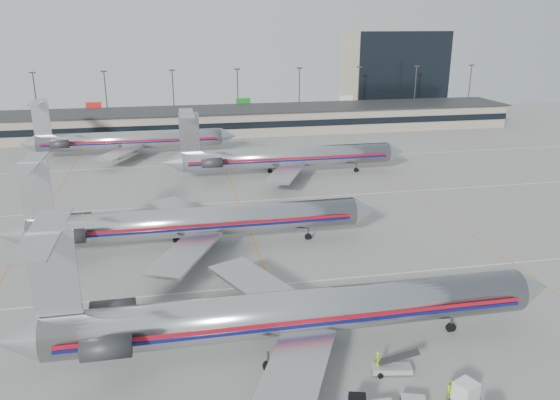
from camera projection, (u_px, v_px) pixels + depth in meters
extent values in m
plane|color=gray|center=(290.00, 333.00, 51.67)|extent=(260.00, 260.00, 0.00)
cube|color=silver|center=(271.00, 285.00, 60.98)|extent=(160.00, 0.15, 0.02)
cube|color=gray|center=(210.00, 122.00, 141.99)|extent=(160.00, 16.00, 6.00)
cube|color=black|center=(213.00, 127.00, 134.38)|extent=(160.00, 0.20, 1.60)
cube|color=#2D2D30|center=(210.00, 110.00, 141.02)|extent=(162.00, 17.00, 0.30)
cylinder|color=#38383D|center=(36.00, 102.00, 145.29)|extent=(0.30, 0.30, 15.00)
cube|color=#2D2D30|center=(32.00, 73.00, 142.90)|extent=(1.60, 0.40, 0.35)
cylinder|color=#38383D|center=(107.00, 100.00, 148.62)|extent=(0.30, 0.30, 15.00)
cube|color=#2D2D30|center=(104.00, 71.00, 146.23)|extent=(1.60, 0.40, 0.35)
cylinder|color=#38383D|center=(174.00, 98.00, 151.95)|extent=(0.30, 0.30, 15.00)
cube|color=#2D2D30|center=(172.00, 70.00, 149.56)|extent=(1.60, 0.40, 0.35)
cylinder|color=#38383D|center=(238.00, 96.00, 155.28)|extent=(0.30, 0.30, 15.00)
cube|color=#2D2D30|center=(237.00, 69.00, 152.90)|extent=(1.60, 0.40, 0.35)
cylinder|color=#38383D|center=(299.00, 95.00, 158.61)|extent=(0.30, 0.30, 15.00)
cube|color=#2D2D30|center=(300.00, 68.00, 156.23)|extent=(1.60, 0.40, 0.35)
cylinder|color=#38383D|center=(358.00, 93.00, 161.94)|extent=(0.30, 0.30, 15.00)
cube|color=#2D2D30|center=(359.00, 67.00, 159.56)|extent=(1.60, 0.40, 0.35)
cylinder|color=#38383D|center=(415.00, 92.00, 165.28)|extent=(0.30, 0.30, 15.00)
cube|color=#2D2D30|center=(417.00, 66.00, 162.89)|extent=(1.60, 0.40, 0.35)
cylinder|color=#38383D|center=(469.00, 90.00, 168.61)|extent=(0.30, 0.30, 15.00)
cube|color=#2D2D30|center=(472.00, 65.00, 166.22)|extent=(1.60, 0.40, 0.35)
cube|color=tan|center=(392.00, 70.00, 178.42)|extent=(30.00, 20.00, 25.00)
cylinder|color=#B8B8BD|center=(298.00, 312.00, 48.03)|extent=(42.63, 3.94, 3.94)
cone|color=#B8B8BD|center=(532.00, 288.00, 52.29)|extent=(3.41, 3.94, 3.94)
cone|color=#B3B3B8|center=(17.00, 341.00, 43.73)|extent=(3.84, 3.94, 3.94)
cube|color=maroon|center=(304.00, 322.00, 46.13)|extent=(40.49, 0.05, 0.37)
cube|color=#0B0F51|center=(304.00, 326.00, 46.27)|extent=(40.49, 0.05, 0.30)
cube|color=#B3B3B8|center=(261.00, 286.00, 54.92)|extent=(9.91, 14.45, 0.34)
cube|color=#B3B3B8|center=(293.00, 377.00, 41.02)|extent=(9.91, 14.45, 0.34)
cube|color=#B3B3B8|center=(54.00, 274.00, 42.62)|extent=(3.62, 0.27, 7.25)
cube|color=#B3B3B8|center=(44.00, 233.00, 41.49)|extent=(2.56, 11.19, 0.19)
cylinder|color=#2D2D30|center=(113.00, 309.00, 47.80)|extent=(3.84, 1.81, 1.81)
cylinder|color=#2D2D30|center=(106.00, 348.00, 42.14)|extent=(3.84, 1.81, 1.81)
cylinder|color=#2D2D30|center=(451.00, 323.00, 51.69)|extent=(0.21, 0.21, 1.76)
cylinder|color=#2D2D30|center=(268.00, 361.00, 45.95)|extent=(0.21, 0.21, 1.76)
cylinder|color=#2D2D30|center=(259.00, 329.00, 50.71)|extent=(0.21, 0.21, 1.76)
cylinder|color=black|center=(451.00, 328.00, 51.84)|extent=(0.96, 0.32, 0.96)
cylinder|color=#B8B8BD|center=(200.00, 222.00, 69.92)|extent=(41.20, 3.81, 3.81)
cone|color=#B8B8BD|center=(364.00, 210.00, 74.04)|extent=(3.30, 3.81, 3.81)
cone|color=#B3B3B8|center=(12.00, 234.00, 65.76)|extent=(3.71, 3.81, 3.81)
cube|color=maroon|center=(200.00, 226.00, 68.09)|extent=(39.14, 0.05, 0.36)
cube|color=#0B0F51|center=(201.00, 229.00, 68.22)|extent=(39.14, 0.05, 0.29)
cube|color=#B3B3B8|center=(182.00, 212.00, 76.58)|extent=(9.58, 13.96, 0.33)
cube|color=#B3B3B8|center=(186.00, 253.00, 63.15)|extent=(9.58, 13.96, 0.33)
cube|color=#B3B3B8|center=(36.00, 190.00, 64.70)|extent=(3.50, 0.26, 7.00)
cube|color=#B3B3B8|center=(29.00, 163.00, 63.60)|extent=(2.47, 10.81, 0.19)
cylinder|color=#2D2D30|center=(76.00, 220.00, 69.70)|extent=(3.71, 1.75, 1.75)
cylinder|color=#2D2D30|center=(69.00, 237.00, 64.23)|extent=(3.71, 1.75, 1.75)
cylinder|color=#2D2D30|center=(308.00, 233.00, 73.45)|extent=(0.21, 0.21, 1.70)
cylinder|color=#2D2D30|center=(177.00, 251.00, 67.91)|extent=(0.21, 0.21, 1.70)
cylinder|color=#2D2D30|center=(176.00, 236.00, 72.51)|extent=(0.21, 0.21, 1.70)
cylinder|color=black|center=(308.00, 237.00, 73.61)|extent=(0.93, 0.31, 0.93)
cylinder|color=#B8B8BD|center=(288.00, 157.00, 102.77)|extent=(39.56, 3.85, 3.85)
cone|color=#B8B8BD|center=(395.00, 152.00, 106.74)|extent=(3.33, 3.85, 3.85)
cone|color=#B3B3B8|center=(172.00, 162.00, 98.76)|extent=(3.75, 3.85, 3.85)
cube|color=maroon|center=(291.00, 159.00, 100.91)|extent=(37.58, 0.05, 0.36)
cube|color=#0B0F51|center=(291.00, 161.00, 101.04)|extent=(37.58, 0.05, 0.29)
cube|color=#B3B3B8|center=(271.00, 154.00, 109.49)|extent=(9.68, 14.11, 0.33)
cube|color=#B3B3B8|center=(286.00, 173.00, 95.92)|extent=(9.68, 14.11, 0.33)
cube|color=#B3B3B8|center=(189.00, 132.00, 97.68)|extent=(3.54, 0.26, 7.08)
cube|color=#B3B3B8|center=(187.00, 113.00, 96.57)|extent=(2.50, 10.93, 0.19)
cylinder|color=#2D2D30|center=(210.00, 155.00, 102.73)|extent=(3.75, 1.77, 1.77)
cylinder|color=#2D2D30|center=(212.00, 163.00, 97.21)|extent=(3.75, 1.77, 1.77)
cylinder|color=#2D2D30|center=(356.00, 168.00, 106.15)|extent=(0.21, 0.21, 1.72)
cylinder|color=#2D2D30|center=(275.00, 176.00, 100.74)|extent=(0.21, 0.21, 1.72)
cylinder|color=#2D2D30|center=(270.00, 169.00, 105.39)|extent=(0.21, 0.21, 1.72)
cylinder|color=black|center=(356.00, 170.00, 106.30)|extent=(0.94, 0.31, 0.94)
cylinder|color=#B8B8BD|center=(132.00, 140.00, 117.71)|extent=(38.62, 3.76, 3.76)
cone|color=#B8B8BD|center=(228.00, 136.00, 121.59)|extent=(3.25, 3.76, 3.76)
cone|color=#B3B3B8|center=(27.00, 144.00, 113.80)|extent=(3.66, 3.76, 3.76)
cube|color=maroon|center=(131.00, 141.00, 115.90)|extent=(36.69, 0.05, 0.36)
cube|color=#0B0F51|center=(131.00, 143.00, 116.03)|extent=(36.69, 0.05, 0.28)
cube|color=#B3B3B8|center=(125.00, 138.00, 124.28)|extent=(9.45, 13.78, 0.33)
cube|color=#B3B3B8|center=(120.00, 152.00, 111.03)|extent=(9.45, 13.78, 0.33)
cube|color=#B3B3B8|center=(41.00, 118.00, 112.74)|extent=(3.46, 0.25, 6.91)
cube|color=#B3B3B8|center=(37.00, 102.00, 111.67)|extent=(2.44, 10.67, 0.18)
cylinder|color=#2D2D30|center=(65.00, 139.00, 117.68)|extent=(3.66, 1.73, 1.73)
cylinder|color=#2D2D30|center=(60.00, 144.00, 112.28)|extent=(3.66, 1.73, 1.73)
cylinder|color=#2D2D30|center=(194.00, 150.00, 121.01)|extent=(0.20, 0.20, 1.68)
cylinder|color=#2D2D30|center=(117.00, 155.00, 115.73)|extent=(0.20, 0.20, 1.68)
cylinder|color=#2D2D30|center=(119.00, 150.00, 120.27)|extent=(0.20, 0.20, 1.68)
cylinder|color=black|center=(194.00, 152.00, 121.16)|extent=(0.91, 0.30, 0.91)
cube|color=black|center=(357.00, 397.00, 39.99)|extent=(1.49, 1.35, 0.09)
cube|color=#979797|center=(413.00, 399.00, 41.05)|extent=(2.17, 1.80, 0.06)
cube|color=silver|center=(466.00, 392.00, 41.62)|extent=(2.04, 1.99, 1.58)
cylinder|color=black|center=(469.00, 397.00, 42.68)|extent=(0.25, 0.13, 0.25)
cylinder|color=black|center=(451.00, 399.00, 42.41)|extent=(0.25, 0.13, 0.25)
cube|color=#979797|center=(392.00, 369.00, 45.65)|extent=(3.46, 1.75, 0.46)
cube|color=#2D2D30|center=(399.00, 357.00, 45.43)|extent=(3.44, 1.40, 1.18)
cylinder|color=black|center=(403.00, 365.00, 46.40)|extent=(0.46, 0.15, 0.46)
cylinder|color=black|center=(407.00, 373.00, 45.46)|extent=(0.46, 0.15, 0.46)
cylinder|color=black|center=(376.00, 369.00, 45.96)|extent=(0.46, 0.15, 0.46)
cylinder|color=black|center=(380.00, 376.00, 45.02)|extent=(0.46, 0.15, 0.46)
imported|color=#87DC14|center=(378.00, 362.00, 45.78)|extent=(0.74, 0.80, 1.84)
imported|color=#A2DB14|center=(452.00, 390.00, 42.19)|extent=(1.12, 1.02, 1.88)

